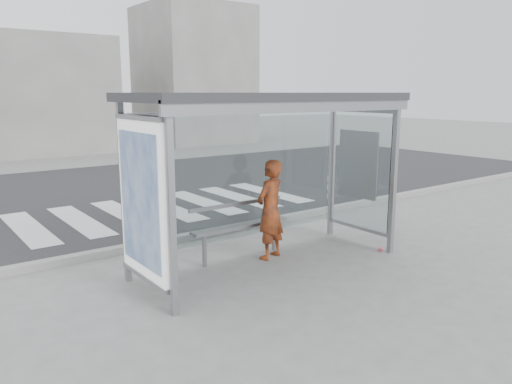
% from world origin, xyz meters
% --- Properties ---
extents(ground, '(80.00, 80.00, 0.00)m').
position_xyz_m(ground, '(0.00, 0.00, 0.00)').
color(ground, slate).
rests_on(ground, ground).
extents(road, '(30.00, 10.00, 0.01)m').
position_xyz_m(road, '(0.00, 7.00, 0.00)').
color(road, '#242426').
rests_on(road, ground).
extents(curb, '(30.00, 0.18, 0.12)m').
position_xyz_m(curb, '(0.00, 1.95, 0.06)').
color(curb, gray).
rests_on(curb, ground).
extents(crosswalk, '(6.55, 3.00, 0.00)m').
position_xyz_m(crosswalk, '(0.50, 4.50, 0.00)').
color(crosswalk, silver).
rests_on(crosswalk, ground).
extents(bus_shelter, '(4.25, 1.65, 2.62)m').
position_xyz_m(bus_shelter, '(-0.37, 0.06, 1.98)').
color(bus_shelter, gray).
rests_on(bus_shelter, ground).
extents(building_center, '(8.00, 5.00, 5.00)m').
position_xyz_m(building_center, '(0.00, 18.00, 2.50)').
color(building_center, slate).
rests_on(building_center, ground).
extents(building_right, '(5.00, 5.00, 7.00)m').
position_xyz_m(building_right, '(9.00, 18.00, 3.50)').
color(building_right, slate).
rests_on(building_right, ground).
extents(person, '(0.67, 0.54, 1.60)m').
position_xyz_m(person, '(0.22, 0.28, 0.80)').
color(person, orange).
rests_on(person, ground).
extents(bench, '(1.75, 0.23, 0.90)m').
position_xyz_m(bench, '(-0.15, 0.57, 0.54)').
color(bench, slate).
rests_on(bench, ground).
extents(soda_can, '(0.13, 0.12, 0.06)m').
position_xyz_m(soda_can, '(1.94, -0.56, 0.03)').
color(soda_can, '#E7445C').
rests_on(soda_can, ground).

